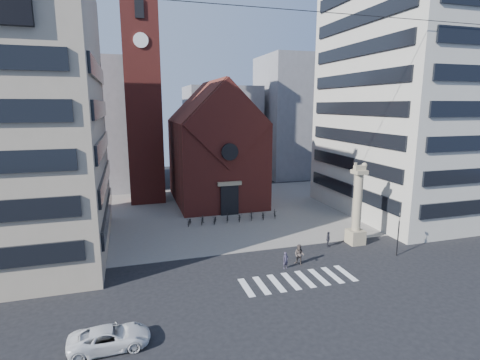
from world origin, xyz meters
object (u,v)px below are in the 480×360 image
Objects in this scene: white_car at (110,338)px; scooter_0 at (190,222)px; lion_column at (357,212)px; pedestrian_0 at (286,260)px; traffic_light at (398,233)px; pedestrian_2 at (328,239)px; pedestrian_1 at (299,255)px.

scooter_0 is (8.34, 21.82, -0.14)m from white_car.
lion_column is 19.48m from scooter_0.
lion_column is 5.62× the size of pedestrian_0.
scooter_0 is at bearing 98.50° from pedestrian_0.
traffic_light is 6.74m from pedestrian_2.
lion_column is 10.56m from pedestrian_0.
pedestrian_0 is at bearing -65.06° from white_car.
pedestrian_0 reaches higher than scooter_0.
traffic_light is 2.67× the size of pedestrian_2.
scooter_0 is at bearing 73.35° from pedestrian_2.
traffic_light is (1.99, -4.00, -1.17)m from lion_column.
pedestrian_2 is at bearing 81.58° from pedestrian_1.
white_car is 23.61m from pedestrian_2.
pedestrian_2 reaches higher than pedestrian_0.
lion_column is 4.52× the size of pedestrian_1.
traffic_light is 2.24× the size of pedestrian_1.
pedestrian_2 is 0.89× the size of scooter_0.
pedestrian_1 is 1.19× the size of pedestrian_2.
traffic_light reaches higher than white_car.
pedestrian_0 is at bearing -116.24° from pedestrian_1.
white_car is (-24.18, -10.88, -2.79)m from lion_column.
scooter_0 is (-12.61, 10.94, -0.28)m from pedestrian_2.
pedestrian_2 is at bearing 14.70° from pedestrian_0.
pedestrian_1 is (-10.01, 0.84, -1.33)m from traffic_light.
scooter_0 is (-17.83, 14.94, -1.76)m from traffic_light.
pedestrian_2 is at bearing -64.10° from white_car.
scooter_0 is at bearing -22.46° from white_car.
lion_column is 26.67m from white_car.
traffic_light is 11.65m from pedestrian_0.
pedestrian_0 is (-11.55, 0.41, -1.52)m from traffic_light.
traffic_light is at bearing -63.54° from lion_column.
pedestrian_1 is at bearing 0.73° from pedestrian_0.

